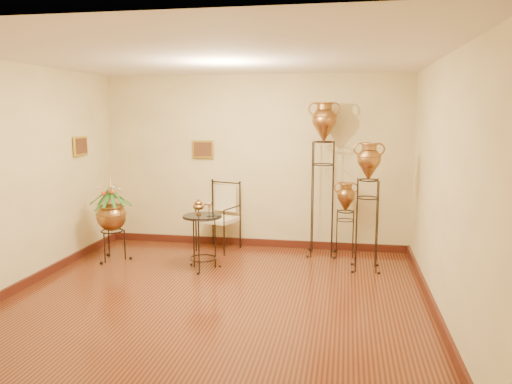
% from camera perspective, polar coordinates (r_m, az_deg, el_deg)
% --- Properties ---
extents(ground, '(5.00, 5.00, 0.00)m').
position_cam_1_polar(ground, '(6.07, -4.64, -12.17)').
color(ground, brown).
rests_on(ground, ground).
extents(room_shell, '(5.02, 5.02, 2.81)m').
position_cam_1_polar(room_shell, '(5.69, -4.90, 4.37)').
color(room_shell, beige).
rests_on(room_shell, ground).
extents(amphora_tall, '(0.50, 0.50, 2.38)m').
position_cam_1_polar(amphora_tall, '(7.68, 7.66, 1.64)').
color(amphora_tall, black).
rests_on(amphora_tall, ground).
extents(amphora_mid, '(0.54, 0.54, 1.82)m').
position_cam_1_polar(amphora_mid, '(7.09, 12.61, -1.55)').
color(amphora_mid, black).
rests_on(amphora_mid, ground).
extents(amphora_short, '(0.39, 0.39, 1.17)m').
position_cam_1_polar(amphora_short, '(7.78, 10.17, -3.07)').
color(amphora_short, black).
rests_on(amphora_short, ground).
extents(planter_urn, '(0.82, 0.82, 1.29)m').
position_cam_1_polar(planter_urn, '(7.73, -16.21, -2.30)').
color(planter_urn, black).
rests_on(planter_urn, ground).
extents(armchair, '(0.76, 0.73, 1.09)m').
position_cam_1_polar(armchair, '(8.04, -4.35, -2.81)').
color(armchair, black).
rests_on(armchair, ground).
extents(side_table, '(0.70, 0.70, 0.98)m').
position_cam_1_polar(side_table, '(7.09, -6.13, -5.61)').
color(side_table, black).
rests_on(side_table, ground).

